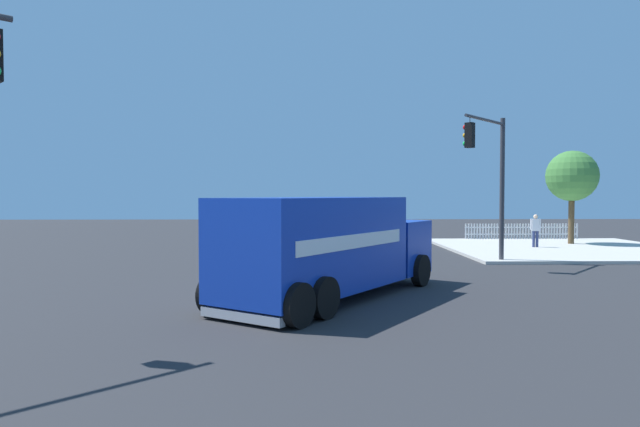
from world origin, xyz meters
The scene contains 7 objects.
ground_plane centered at (0.00, 0.00, 0.00)m, with size 100.00×100.00×0.00m, color #2B2B2D.
sidewalk_corner_near centered at (-13.44, -13.44, 0.07)m, with size 12.03×12.03×0.14m, color beige.
delivery_truck centered at (-0.69, -0.01, 1.48)m, with size 6.78×8.25×2.83m.
traffic_light_primary centered at (-7.59, -7.31, 4.04)m, with size 2.47×2.79×5.99m.
pedestrian_near_corner centered at (-12.05, -13.68, 1.12)m, with size 0.52×0.29×1.72m.
picket_fence_run centered at (-13.44, -19.21, 0.62)m, with size 7.12×0.05×0.95m.
shade_tree_near centered at (-14.89, -15.66, 3.91)m, with size 2.83×2.83×5.22m.
Camera 1 is at (-0.06, 15.54, 2.91)m, focal length 31.59 mm.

